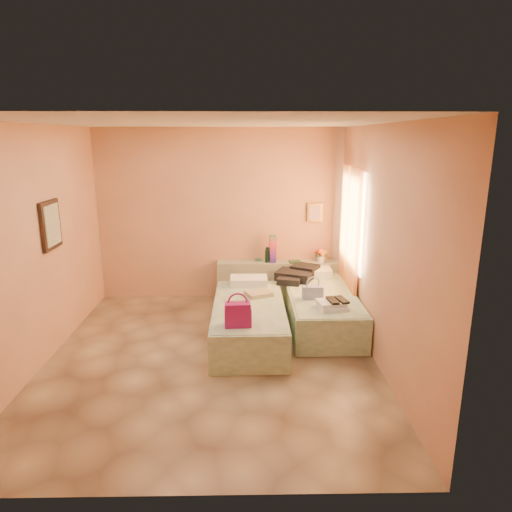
{
  "coord_description": "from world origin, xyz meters",
  "views": [
    {
      "loc": [
        0.46,
        -5.15,
        2.65
      ],
      "look_at": [
        0.56,
        0.85,
        1.08
      ],
      "focal_mm": 32.0,
      "sensor_mm": 36.0,
      "label": 1
    }
  ],
  "objects": [
    {
      "name": "clothes_pile",
      "position": [
        1.22,
        1.59,
        0.59
      ],
      "size": [
        0.75,
        0.75,
        0.17
      ],
      "primitive_type": "cube",
      "rotation": [
        0.0,
        0.0,
        -0.39
      ],
      "color": "black",
      "rests_on": "bed_right"
    },
    {
      "name": "khaki_garment",
      "position": [
        0.6,
        0.87,
        0.53
      ],
      "size": [
        0.42,
        0.39,
        0.06
      ],
      "primitive_type": "cube",
      "rotation": [
        0.0,
        0.0,
        0.42
      ],
      "color": "tan",
      "rests_on": "bed_left"
    },
    {
      "name": "towel_stack",
      "position": [
        1.54,
        0.34,
        0.55
      ],
      "size": [
        0.39,
        0.35,
        0.1
      ],
      "primitive_type": "cube",
      "rotation": [
        0.0,
        0.0,
        0.16
      ],
      "color": "white",
      "rests_on": "bed_right"
    },
    {
      "name": "water_bottle",
      "position": [
        0.77,
        2.06,
        0.77
      ],
      "size": [
        0.09,
        0.09,
        0.25
      ],
      "primitive_type": "cylinder",
      "rotation": [
        0.0,
        0.0,
        0.38
      ],
      "color": "#153C27",
      "rests_on": "headboard_ledge"
    },
    {
      "name": "headboard_ledge",
      "position": [
        0.98,
        2.1,
        0.33
      ],
      "size": [
        2.05,
        0.3,
        0.65
      ],
      "primitive_type": "cube",
      "color": "#A2A889",
      "rests_on": "ground"
    },
    {
      "name": "ground",
      "position": [
        0.0,
        0.0,
        0.0
      ],
      "size": [
        4.5,
        4.5,
        0.0
      ],
      "primitive_type": "plane",
      "color": "tan",
      "rests_on": "ground"
    },
    {
      "name": "flower_vase",
      "position": [
        1.65,
        2.05,
        0.79
      ],
      "size": [
        0.26,
        0.26,
        0.27
      ],
      "primitive_type": "cube",
      "rotation": [
        0.0,
        0.0,
        0.27
      ],
      "color": "white",
      "rests_on": "headboard_ledge"
    },
    {
      "name": "green_book",
      "position": [
        1.22,
        2.03,
        0.66
      ],
      "size": [
        0.2,
        0.15,
        0.03
      ],
      "primitive_type": "cube",
      "rotation": [
        0.0,
        0.0,
        0.13
      ],
      "color": "#244428",
      "rests_on": "headboard_ledge"
    },
    {
      "name": "bed_left",
      "position": [
        0.46,
        0.54,
        0.25
      ],
      "size": [
        0.91,
        2.01,
        0.5
      ],
      "primitive_type": "cube",
      "rotation": [
        0.0,
        0.0,
        0.01
      ],
      "color": "beige",
      "rests_on": "ground"
    },
    {
      "name": "rainbow_box",
      "position": [
        0.86,
        2.06,
        0.88
      ],
      "size": [
        0.11,
        0.11,
        0.45
      ],
      "primitive_type": "cube",
      "rotation": [
        0.0,
        0.0,
        0.12
      ],
      "color": "#9C1362",
      "rests_on": "headboard_ledge"
    },
    {
      "name": "small_dish",
      "position": [
        0.62,
        2.18,
        0.66
      ],
      "size": [
        0.12,
        0.12,
        0.03
      ],
      "primitive_type": "cylinder",
      "rotation": [
        0.0,
        0.0,
        0.14
      ],
      "color": "#559C72",
      "rests_on": "headboard_ledge"
    },
    {
      "name": "room_walls",
      "position": [
        0.21,
        0.57,
        1.79
      ],
      "size": [
        4.02,
        4.51,
        2.81
      ],
      "color": "tan",
      "rests_on": "ground"
    },
    {
      "name": "magenta_handbag",
      "position": [
        0.33,
        -0.18,
        0.65
      ],
      "size": [
        0.32,
        0.2,
        0.29
      ],
      "primitive_type": "cube",
      "rotation": [
        0.0,
        0.0,
        0.07
      ],
      "color": "#9C1362",
      "rests_on": "bed_left"
    },
    {
      "name": "blue_handbag",
      "position": [
        1.33,
        0.72,
        0.59
      ],
      "size": [
        0.28,
        0.13,
        0.18
      ],
      "primitive_type": "cube",
      "rotation": [
        0.0,
        0.0,
        0.03
      ],
      "color": "#384588",
      "rests_on": "bed_right"
    },
    {
      "name": "bed_right",
      "position": [
        1.5,
        0.99,
        0.25
      ],
      "size": [
        0.91,
        2.01,
        0.5
      ],
      "primitive_type": "cube",
      "rotation": [
        0.0,
        0.0,
        0.01
      ],
      "color": "beige",
      "rests_on": "ground"
    },
    {
      "name": "sandal_pair",
      "position": [
        1.6,
        0.34,
        0.61
      ],
      "size": [
        0.24,
        0.3,
        0.03
      ],
      "primitive_type": "cube",
      "rotation": [
        0.0,
        0.0,
        0.16
      ],
      "color": "black",
      "rests_on": "towel_stack"
    }
  ]
}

